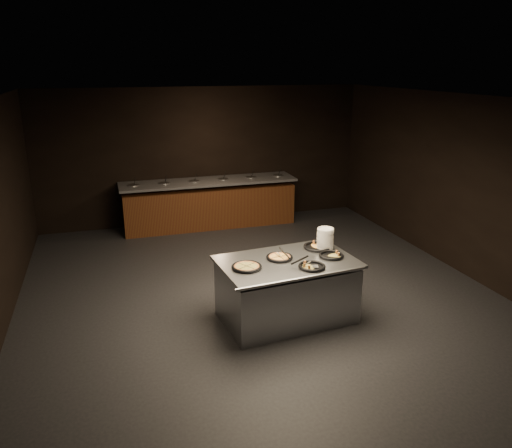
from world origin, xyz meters
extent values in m
cube|color=black|center=(0.00, 0.00, -0.01)|extent=(7.00, 8.00, 0.01)
cube|color=black|center=(0.00, 0.00, 2.90)|extent=(7.00, 8.00, 0.01)
cube|color=black|center=(0.00, 4.00, 1.45)|extent=(7.00, 0.01, 2.90)
cube|color=black|center=(0.00, -4.00, 1.45)|extent=(7.00, 0.01, 2.90)
cube|color=black|center=(3.50, 0.00, 1.45)|extent=(0.01, 8.00, 2.90)
cube|color=#5B3515|center=(0.00, 3.58, 0.43)|extent=(3.60, 0.75, 0.85)
cube|color=#59585D|center=(0.00, 3.58, 0.97)|extent=(3.70, 0.83, 0.05)
cube|color=#37150C|center=(0.00, 3.58, 0.04)|extent=(3.60, 0.69, 0.08)
cylinder|color=#AFB2B6|center=(-1.55, 3.58, 0.98)|extent=(0.22, 0.22, 0.08)
cylinder|color=#5B7A30|center=(-1.55, 3.58, 1.00)|extent=(0.19, 0.19, 0.02)
cylinder|color=black|center=(-1.52, 3.56, 1.09)|extent=(0.04, 0.10, 0.19)
cylinder|color=#AFB2B6|center=(-0.93, 3.58, 0.98)|extent=(0.22, 0.22, 0.08)
cylinder|color=#5B7A30|center=(-0.93, 3.58, 1.00)|extent=(0.19, 0.19, 0.02)
cylinder|color=black|center=(-0.90, 3.56, 1.09)|extent=(0.04, 0.10, 0.19)
cylinder|color=#AFB2B6|center=(-0.31, 3.58, 0.98)|extent=(0.22, 0.22, 0.08)
cylinder|color=#5B7A30|center=(-0.31, 3.58, 1.00)|extent=(0.19, 0.19, 0.02)
cylinder|color=black|center=(-0.28, 3.56, 1.09)|extent=(0.04, 0.10, 0.19)
cylinder|color=#AFB2B6|center=(0.31, 3.58, 0.98)|extent=(0.22, 0.22, 0.08)
cylinder|color=#5B7A30|center=(0.31, 3.58, 1.00)|extent=(0.19, 0.19, 0.02)
cylinder|color=black|center=(0.34, 3.56, 1.09)|extent=(0.04, 0.10, 0.19)
cylinder|color=#AFB2B6|center=(0.93, 3.58, 0.98)|extent=(0.22, 0.22, 0.08)
cylinder|color=#5B7A30|center=(0.93, 3.58, 1.00)|extent=(0.19, 0.19, 0.02)
cylinder|color=black|center=(0.96, 3.56, 1.09)|extent=(0.04, 0.10, 0.19)
cylinder|color=#AFB2B6|center=(1.55, 3.58, 0.98)|extent=(0.22, 0.22, 0.08)
cylinder|color=#5B7A30|center=(1.55, 3.58, 1.00)|extent=(0.19, 0.19, 0.02)
cylinder|color=black|center=(1.58, 3.56, 1.09)|extent=(0.04, 0.10, 0.19)
cube|color=#AFB2B6|center=(0.13, -0.78, 0.39)|extent=(1.80, 1.20, 0.77)
cube|color=#AFB2B6|center=(0.13, -0.78, 0.84)|extent=(1.89, 1.29, 0.04)
cylinder|color=#AFB2B6|center=(0.13, -1.34, 0.84)|extent=(1.79, 0.21, 0.04)
cylinder|color=silver|center=(0.80, -0.51, 1.00)|extent=(0.23, 0.23, 0.29)
cylinder|color=black|center=(-0.46, -0.87, 0.86)|extent=(0.37, 0.37, 0.01)
torus|color=black|center=(-0.46, -0.87, 0.88)|extent=(0.39, 0.39, 0.04)
torus|color=brown|center=(-0.46, -0.87, 0.88)|extent=(0.33, 0.33, 0.03)
cylinder|color=tan|center=(-0.46, -0.87, 0.88)|extent=(0.29, 0.29, 0.02)
cube|color=black|center=(-0.46, -0.87, 0.89)|extent=(0.15, 0.25, 0.00)
cube|color=black|center=(-0.46, -0.87, 0.89)|extent=(0.25, 0.15, 0.00)
cylinder|color=black|center=(0.05, -0.68, 0.86)|extent=(0.33, 0.33, 0.01)
torus|color=black|center=(0.05, -0.68, 0.88)|extent=(0.36, 0.36, 0.04)
torus|color=brown|center=(0.05, -0.68, 0.88)|extent=(0.30, 0.30, 0.03)
cylinder|color=#D8C44E|center=(0.05, -0.68, 0.88)|extent=(0.25, 0.25, 0.02)
cube|color=black|center=(0.05, -0.68, 0.89)|extent=(0.05, 0.25, 0.00)
cube|color=black|center=(0.05, -0.68, 0.89)|extent=(0.25, 0.05, 0.00)
cylinder|color=black|center=(0.70, -0.47, 0.86)|extent=(0.37, 0.37, 0.01)
torus|color=black|center=(0.70, -0.47, 0.88)|extent=(0.39, 0.39, 0.04)
cylinder|color=black|center=(0.35, -1.10, 0.86)|extent=(0.33, 0.33, 0.01)
torus|color=black|center=(0.35, -1.10, 0.88)|extent=(0.35, 0.35, 0.04)
cylinder|color=black|center=(0.75, -0.83, 0.86)|extent=(0.31, 0.31, 0.01)
torus|color=black|center=(0.75, -0.83, 0.88)|extent=(0.34, 0.34, 0.04)
cube|color=#AFB2B6|center=(0.01, -0.61, 0.88)|extent=(0.13, 0.13, 0.00)
cylinder|color=black|center=(0.11, -0.73, 0.95)|extent=(0.11, 0.17, 0.13)
cylinder|color=#AFB2B6|center=(0.06, -0.67, 0.90)|extent=(0.06, 0.08, 0.08)
cube|color=#AFB2B6|center=(0.36, -1.11, 0.88)|extent=(0.14, 0.13, 0.00)
cylinder|color=black|center=(0.19, -1.06, 0.97)|extent=(0.22, 0.09, 0.14)
cylinder|color=#AFB2B6|center=(0.28, -1.09, 0.91)|extent=(0.11, 0.05, 0.09)
camera|label=1|loc=(-2.09, -6.53, 3.36)|focal=35.00mm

